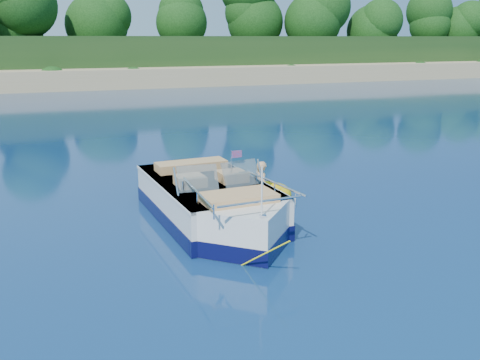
{
  "coord_description": "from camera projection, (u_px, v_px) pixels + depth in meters",
  "views": [
    {
      "loc": [
        -6.51,
        -7.78,
        3.88
      ],
      "look_at": [
        -2.51,
        2.84,
        0.85
      ],
      "focal_mm": 40.0,
      "sensor_mm": 36.0,
      "label": 1
    }
  ],
  "objects": [
    {
      "name": "ground",
      "position": [
        415.0,
        247.0,
        10.25
      ],
      "size": [
        160.0,
        160.0,
        0.0
      ],
      "primitive_type": "plane",
      "color": "#0B194E",
      "rests_on": "ground"
    },
    {
      "name": "shoreline",
      "position": [
        89.0,
        61.0,
        67.66
      ],
      "size": [
        170.0,
        59.0,
        6.0
      ],
      "color": "tan",
      "rests_on": "ground"
    },
    {
      "name": "treeline",
      "position": [
        112.0,
        17.0,
        45.91
      ],
      "size": [
        150.0,
        7.12,
        8.19
      ],
      "color": "#312010",
      "rests_on": "ground"
    },
    {
      "name": "motorboat",
      "position": [
        214.0,
        207.0,
        11.4
      ],
      "size": [
        2.38,
        6.02,
        2.0
      ],
      "rotation": [
        0.0,
        0.0,
        0.06
      ],
      "color": "silver",
      "rests_on": "ground"
    },
    {
      "name": "tow_tube",
      "position": [
        262.0,
        194.0,
        13.32
      ],
      "size": [
        1.78,
        1.78,
        0.39
      ],
      "rotation": [
        0.0,
        0.0,
        0.23
      ],
      "color": "#ECBC05",
      "rests_on": "ground"
    },
    {
      "name": "boy",
      "position": [
        260.0,
        198.0,
        13.37
      ],
      "size": [
        0.43,
        0.77,
        1.45
      ],
      "primitive_type": "imported",
      "rotation": [
        0.0,
        -0.17,
        1.71
      ],
      "color": "tan",
      "rests_on": "ground"
    }
  ]
}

